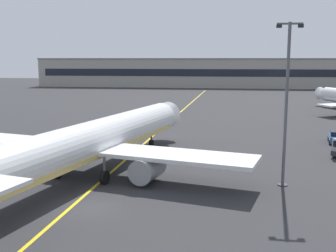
# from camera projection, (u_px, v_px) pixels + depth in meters

# --- Properties ---
(ground_plane) EXTENTS (400.00, 400.00, 0.00)m
(ground_plane) POSITION_uv_depth(u_px,v_px,m) (87.00, 208.00, 31.67)
(ground_plane) COLOR #2D2D30
(taxiway_centreline) EXTENTS (8.10, 179.84, 0.01)m
(taxiway_centreline) POSITION_uv_depth(u_px,v_px,m) (153.00, 136.00, 61.01)
(taxiway_centreline) COLOR yellow
(taxiway_centreline) RESTS_ON ground
(airliner_foreground) EXTENTS (32.22, 40.97, 11.65)m
(airliner_foreground) POSITION_uv_depth(u_px,v_px,m) (90.00, 142.00, 39.74)
(airliner_foreground) COLOR white
(airliner_foreground) RESTS_ON ground
(apron_lamp_post) EXTENTS (2.24, 0.90, 14.50)m
(apron_lamp_post) POSITION_uv_depth(u_px,v_px,m) (286.00, 103.00, 36.07)
(apron_lamp_post) COLOR #515156
(apron_lamp_post) RESTS_ON ground
(service_car_third) EXTENTS (2.63, 4.46, 1.79)m
(service_car_third) POSITION_uv_depth(u_px,v_px,m) (336.00, 137.00, 55.95)
(service_car_third) COLOR #2351A8
(service_car_third) RESTS_ON ground
(safety_cone_by_nose_gear) EXTENTS (0.44, 0.44, 0.55)m
(safety_cone_by_nose_gear) POSITION_uv_depth(u_px,v_px,m) (134.00, 143.00, 55.01)
(safety_cone_by_nose_gear) COLOR orange
(safety_cone_by_nose_gear) RESTS_ON ground
(terminal_building) EXTENTS (147.86, 12.40, 11.52)m
(terminal_building) POSITION_uv_depth(u_px,v_px,m) (221.00, 73.00, 162.96)
(terminal_building) COLOR #9E998E
(terminal_building) RESTS_ON ground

